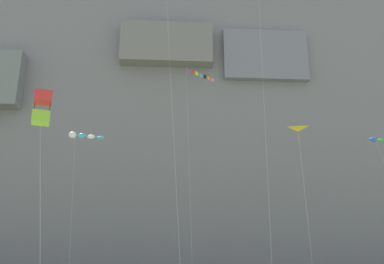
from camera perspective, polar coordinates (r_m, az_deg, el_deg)
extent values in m
cube|color=gray|center=(79.09, -3.88, 2.85)|extent=(180.00, 22.68, 59.25)
cube|color=slate|center=(71.70, -3.75, 12.51)|extent=(16.29, 3.96, 7.74)
cube|color=gray|center=(73.71, 10.63, 10.81)|extent=(15.39, 2.49, 9.78)
cylinder|color=silver|center=(29.81, -3.10, 6.67)|extent=(1.77, 3.25, 29.62)
cylinder|color=black|center=(46.09, 1.32, 8.65)|extent=(3.62, 2.88, 0.02)
cube|color=purple|center=(44.78, -0.54, 9.08)|extent=(0.35, 0.29, 0.47)
cube|color=red|center=(45.17, 0.10, 8.84)|extent=(0.35, 0.29, 0.47)
cube|color=yellow|center=(45.57, 0.71, 8.60)|extent=(0.36, 0.30, 0.47)
cube|color=#38B2D1|center=(45.98, 1.32, 8.36)|extent=(0.37, 0.31, 0.47)
cube|color=black|center=(46.39, 1.92, 8.13)|extent=(0.37, 0.31, 0.47)
cube|color=orange|center=(46.81, 2.50, 7.90)|extent=(0.35, 0.29, 0.47)
cube|color=pink|center=(47.23, 3.08, 7.67)|extent=(0.36, 0.29, 0.47)
cylinder|color=silver|center=(40.17, -0.42, -4.69)|extent=(0.64, 1.63, 22.76)
cube|color=red|center=(26.63, -21.03, 4.74)|extent=(1.34, 1.34, 0.75)
cube|color=#8CCC33|center=(26.18, -21.34, 1.95)|extent=(1.34, 1.34, 0.75)
cylinder|color=black|center=(26.25, -20.18, 3.35)|extent=(0.04, 0.04, 2.01)
cylinder|color=black|center=(26.55, -22.17, 3.35)|extent=(0.04, 0.04, 2.01)
cylinder|color=silver|center=(22.43, -21.43, -9.81)|extent=(2.61, 4.73, 10.48)
pyramid|color=yellow|center=(42.19, 15.37, -0.64)|extent=(1.79, 1.39, 0.34)
cube|color=orange|center=(41.68, 15.43, -0.57)|extent=(0.17, 0.47, 0.51)
cylinder|color=silver|center=(39.25, 16.42, -10.09)|extent=(0.49, 2.19, 14.17)
ellipsoid|color=blue|center=(48.24, 25.09, -1.00)|extent=(0.90, 0.63, 0.58)
ellipsoid|color=green|center=(48.80, 26.04, -1.11)|extent=(0.88, 0.53, 0.49)
ellipsoid|color=white|center=(42.72, -17.16, -0.41)|extent=(0.89, 0.79, 0.75)
ellipsoid|color=#38B2D1|center=(42.58, -15.89, -0.54)|extent=(0.87, 0.66, 0.62)
ellipsoid|color=white|center=(42.46, -14.61, -0.66)|extent=(0.85, 0.53, 0.49)
ellipsoid|color=#38B2D1|center=(42.36, -13.33, -0.79)|extent=(0.83, 0.40, 0.36)
cylinder|color=silver|center=(40.41, -17.23, -10.13)|extent=(0.99, 1.64, 14.27)
cylinder|color=silver|center=(36.25, 10.53, 4.55)|extent=(1.23, 3.61, 31.96)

